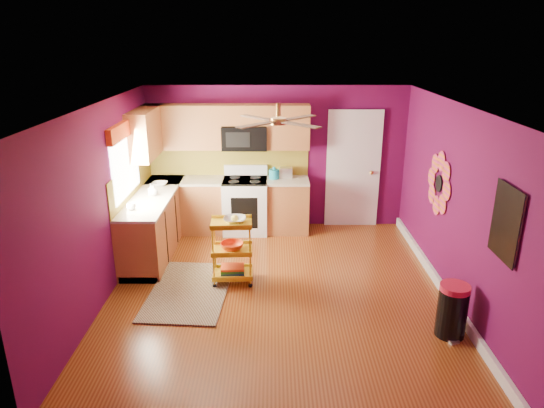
{
  "coord_description": "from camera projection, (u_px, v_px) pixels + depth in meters",
  "views": [
    {
      "loc": [
        -0.06,
        -5.82,
        3.29
      ],
      "look_at": [
        -0.08,
        0.4,
        1.12
      ],
      "focal_mm": 32.0,
      "sensor_mm": 36.0,
      "label": 1
    }
  ],
  "objects": [
    {
      "name": "ground",
      "position": [
        278.0,
        291.0,
        6.58
      ],
      "size": [
        5.0,
        5.0,
        0.0
      ],
      "primitive_type": "plane",
      "color": "#652E0F",
      "rests_on": "ground"
    },
    {
      "name": "room_envelope",
      "position": [
        280.0,
        176.0,
        6.04
      ],
      "size": [
        4.54,
        5.04,
        2.52
      ],
      "color": "#54093C",
      "rests_on": "ground"
    },
    {
      "name": "lower_cabinets",
      "position": [
        197.0,
        215.0,
        8.16
      ],
      "size": [
        2.81,
        2.31,
        0.94
      ],
      "color": "brown",
      "rests_on": "ground"
    },
    {
      "name": "electric_range",
      "position": [
        245.0,
        205.0,
        8.47
      ],
      "size": [
        0.76,
        0.66,
        1.13
      ],
      "color": "white",
      "rests_on": "ground"
    },
    {
      "name": "upper_cabinetry",
      "position": [
        202.0,
        130.0,
        8.04
      ],
      "size": [
        2.8,
        2.3,
        1.26
      ],
      "color": "brown",
      "rests_on": "ground"
    },
    {
      "name": "left_window",
      "position": [
        125.0,
        149.0,
        7.01
      ],
      "size": [
        0.08,
        1.35,
        1.08
      ],
      "color": "white",
      "rests_on": "ground"
    },
    {
      "name": "panel_door",
      "position": [
        353.0,
        171.0,
        8.57
      ],
      "size": [
        0.95,
        0.11,
        2.15
      ],
      "color": "white",
      "rests_on": "ground"
    },
    {
      "name": "right_wall_art",
      "position": [
        465.0,
        199.0,
        5.78
      ],
      "size": [
        0.04,
        2.74,
        1.04
      ],
      "color": "black",
      "rests_on": "ground"
    },
    {
      "name": "ceiling_fan",
      "position": [
        278.0,
        120.0,
        6.02
      ],
      "size": [
        1.01,
        1.01,
        0.26
      ],
      "color": "#BF8C3F",
      "rests_on": "ground"
    },
    {
      "name": "shag_rug",
      "position": [
        190.0,
        291.0,
        6.57
      ],
      "size": [
        1.12,
        1.72,
        0.02
      ],
      "primitive_type": "cube",
      "rotation": [
        0.0,
        0.0,
        -0.06
      ],
      "color": "black",
      "rests_on": "ground"
    },
    {
      "name": "rolling_cart",
      "position": [
        233.0,
        248.0,
        6.67
      ],
      "size": [
        0.58,
        0.43,
        1.0
      ],
      "color": "gold",
      "rests_on": "ground"
    },
    {
      "name": "trash_can",
      "position": [
        452.0,
        310.0,
        5.52
      ],
      "size": [
        0.43,
        0.43,
        0.64
      ],
      "color": "black",
      "rests_on": "ground"
    },
    {
      "name": "teal_kettle",
      "position": [
        274.0,
        174.0,
        8.37
      ],
      "size": [
        0.18,
        0.18,
        0.21
      ],
      "color": "teal",
      "rests_on": "lower_cabinets"
    },
    {
      "name": "toaster",
      "position": [
        286.0,
        172.0,
        8.43
      ],
      "size": [
        0.22,
        0.15,
        0.18
      ],
      "primitive_type": "cube",
      "color": "beige",
      "rests_on": "lower_cabinets"
    },
    {
      "name": "soap_bottle_a",
      "position": [
        151.0,
        190.0,
        7.49
      ],
      "size": [
        0.08,
        0.09,
        0.19
      ],
      "primitive_type": "imported",
      "color": "#EA3F72",
      "rests_on": "lower_cabinets"
    },
    {
      "name": "soap_bottle_b",
      "position": [
        153.0,
        190.0,
        7.48
      ],
      "size": [
        0.13,
        0.13,
        0.16
      ],
      "primitive_type": "imported",
      "color": "white",
      "rests_on": "lower_cabinets"
    },
    {
      "name": "counter_dish",
      "position": [
        160.0,
        184.0,
        7.99
      ],
      "size": [
        0.24,
        0.24,
        0.06
      ],
      "primitive_type": "imported",
      "color": "white",
      "rests_on": "lower_cabinets"
    },
    {
      "name": "counter_cup",
      "position": [
        131.0,
        207.0,
        6.87
      ],
      "size": [
        0.13,
        0.13,
        0.1
      ],
      "primitive_type": "imported",
      "color": "white",
      "rests_on": "lower_cabinets"
    }
  ]
}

